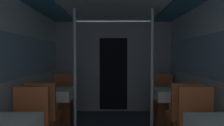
{
  "coord_description": "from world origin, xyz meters",
  "views": [
    {
      "loc": [
        0.0,
        -1.13,
        1.29
      ],
      "look_at": [
        -0.02,
        3.04,
        1.15
      ],
      "focal_mm": 35.0,
      "sensor_mm": 36.0,
      "label": 1
    }
  ],
  "objects_px": {
    "chair_right_near_1": "(183,126)",
    "support_pole_right_1": "(152,71)",
    "dining_table_right_1": "(172,96)",
    "chair_left_far_1": "(63,107)",
    "dining_table_left_1": "(55,96)",
    "support_pole_left_1": "(75,71)",
    "chair_right_far_1": "(164,107)",
    "chair_left_near_1": "(44,126)"
  },
  "relations": [
    {
      "from": "chair_left_near_1",
      "to": "chair_right_near_1",
      "type": "distance_m",
      "value": 1.96
    },
    {
      "from": "dining_table_left_1",
      "to": "chair_right_near_1",
      "type": "distance_m",
      "value": 2.07
    },
    {
      "from": "chair_left_far_1",
      "to": "chair_right_near_1",
      "type": "distance_m",
      "value": 2.27
    },
    {
      "from": "chair_right_near_1",
      "to": "support_pole_right_1",
      "type": "height_order",
      "value": "support_pole_right_1"
    },
    {
      "from": "chair_right_near_1",
      "to": "chair_right_far_1",
      "type": "height_order",
      "value": "same"
    },
    {
      "from": "chair_left_near_1",
      "to": "support_pole_right_1",
      "type": "bearing_deg",
      "value": 19.35
    },
    {
      "from": "dining_table_left_1",
      "to": "support_pole_left_1",
      "type": "bearing_deg",
      "value": 0.0
    },
    {
      "from": "chair_left_far_1",
      "to": "dining_table_right_1",
      "type": "distance_m",
      "value": 2.07
    },
    {
      "from": "chair_left_far_1",
      "to": "dining_table_right_1",
      "type": "relative_size",
      "value": 1.26
    },
    {
      "from": "chair_left_far_1",
      "to": "support_pole_left_1",
      "type": "relative_size",
      "value": 0.45
    },
    {
      "from": "dining_table_left_1",
      "to": "dining_table_right_1",
      "type": "bearing_deg",
      "value": 0.0
    },
    {
      "from": "chair_left_far_1",
      "to": "chair_right_near_1",
      "type": "xyz_separation_m",
      "value": [
        1.96,
        -1.14,
        0.0
      ]
    },
    {
      "from": "support_pole_left_1",
      "to": "dining_table_right_1",
      "type": "distance_m",
      "value": 1.67
    },
    {
      "from": "chair_left_near_1",
      "to": "chair_right_near_1",
      "type": "bearing_deg",
      "value": 0.0
    },
    {
      "from": "dining_table_left_1",
      "to": "chair_right_near_1",
      "type": "bearing_deg",
      "value": -16.2
    },
    {
      "from": "chair_left_near_1",
      "to": "chair_left_far_1",
      "type": "distance_m",
      "value": 1.14
    },
    {
      "from": "chair_left_far_1",
      "to": "chair_right_near_1",
      "type": "bearing_deg",
      "value": 149.84
    },
    {
      "from": "chair_right_far_1",
      "to": "support_pole_right_1",
      "type": "height_order",
      "value": "support_pole_right_1"
    },
    {
      "from": "dining_table_right_1",
      "to": "chair_right_near_1",
      "type": "relative_size",
      "value": 0.79
    },
    {
      "from": "chair_right_near_1",
      "to": "chair_left_far_1",
      "type": "bearing_deg",
      "value": 149.84
    },
    {
      "from": "dining_table_left_1",
      "to": "support_pole_right_1",
      "type": "bearing_deg",
      "value": 0.0
    },
    {
      "from": "dining_table_left_1",
      "to": "support_pole_right_1",
      "type": "relative_size",
      "value": 0.36
    },
    {
      "from": "dining_table_left_1",
      "to": "chair_left_near_1",
      "type": "height_order",
      "value": "chair_left_near_1"
    },
    {
      "from": "chair_right_far_1",
      "to": "chair_left_near_1",
      "type": "bearing_deg",
      "value": 30.16
    },
    {
      "from": "support_pole_left_1",
      "to": "support_pole_right_1",
      "type": "relative_size",
      "value": 1.0
    },
    {
      "from": "chair_left_near_1",
      "to": "chair_left_far_1",
      "type": "bearing_deg",
      "value": 90.0
    },
    {
      "from": "dining_table_right_1",
      "to": "chair_right_far_1",
      "type": "xyz_separation_m",
      "value": [
        0.0,
        0.57,
        -0.32
      ]
    },
    {
      "from": "chair_right_far_1",
      "to": "support_pole_right_1",
      "type": "xyz_separation_m",
      "value": [
        -0.34,
        -0.57,
        0.74
      ]
    },
    {
      "from": "chair_left_far_1",
      "to": "support_pole_right_1",
      "type": "height_order",
      "value": "support_pole_right_1"
    },
    {
      "from": "chair_left_near_1",
      "to": "dining_table_right_1",
      "type": "relative_size",
      "value": 1.26
    },
    {
      "from": "dining_table_left_1",
      "to": "chair_right_near_1",
      "type": "xyz_separation_m",
      "value": [
        1.96,
        -0.57,
        -0.32
      ]
    },
    {
      "from": "dining_table_left_1",
      "to": "chair_left_near_1",
      "type": "distance_m",
      "value": 0.65
    },
    {
      "from": "dining_table_left_1",
      "to": "support_pole_right_1",
      "type": "distance_m",
      "value": 1.67
    },
    {
      "from": "chair_left_far_1",
      "to": "support_pole_right_1",
      "type": "bearing_deg",
      "value": 160.65
    },
    {
      "from": "chair_right_far_1",
      "to": "support_pole_left_1",
      "type": "bearing_deg",
      "value": 19.35
    },
    {
      "from": "chair_left_near_1",
      "to": "support_pole_right_1",
      "type": "distance_m",
      "value": 1.87
    },
    {
      "from": "dining_table_left_1",
      "to": "dining_table_right_1",
      "type": "xyz_separation_m",
      "value": [
        1.96,
        0.0,
        0.0
      ]
    },
    {
      "from": "support_pole_left_1",
      "to": "dining_table_left_1",
      "type": "bearing_deg",
      "value": 180.0
    },
    {
      "from": "chair_left_far_1",
      "to": "chair_right_near_1",
      "type": "height_order",
      "value": "same"
    },
    {
      "from": "dining_table_left_1",
      "to": "chair_left_far_1",
      "type": "xyz_separation_m",
      "value": [
        0.0,
        0.57,
        -0.32
      ]
    },
    {
      "from": "support_pole_right_1",
      "to": "chair_right_far_1",
      "type": "bearing_deg",
      "value": 59.3
    },
    {
      "from": "dining_table_left_1",
      "to": "support_pole_right_1",
      "type": "height_order",
      "value": "support_pole_right_1"
    }
  ]
}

